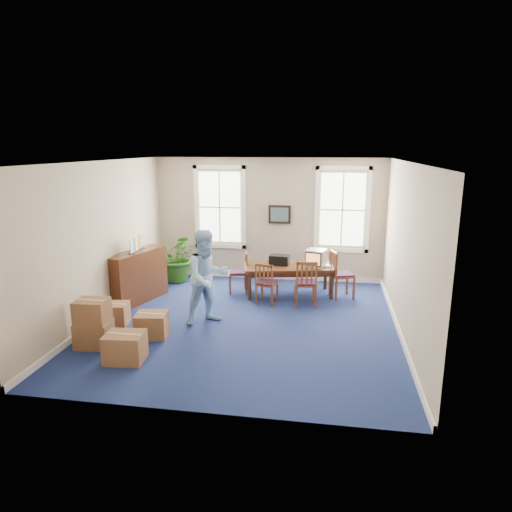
# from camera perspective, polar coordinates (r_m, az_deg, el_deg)

# --- Properties ---
(floor) EXTENTS (6.50, 6.50, 0.00)m
(floor) POSITION_cam_1_polar(r_m,az_deg,el_deg) (9.34, -1.21, -8.32)
(floor) COLOR navy
(floor) RESTS_ON ground
(ceiling) EXTENTS (6.50, 6.50, 0.00)m
(ceiling) POSITION_cam_1_polar(r_m,az_deg,el_deg) (8.67, -1.32, 11.72)
(ceiling) COLOR white
(ceiling) RESTS_ON ground
(wall_back) EXTENTS (6.50, 0.00, 6.50)m
(wall_back) POSITION_cam_1_polar(r_m,az_deg,el_deg) (12.02, 1.56, 4.58)
(wall_back) COLOR tan
(wall_back) RESTS_ON ground
(wall_front) EXTENTS (6.50, 0.00, 6.50)m
(wall_front) POSITION_cam_1_polar(r_m,az_deg,el_deg) (5.81, -7.11, -5.43)
(wall_front) COLOR tan
(wall_front) RESTS_ON ground
(wall_left) EXTENTS (0.00, 6.50, 6.50)m
(wall_left) POSITION_cam_1_polar(r_m,az_deg,el_deg) (9.85, -18.70, 1.85)
(wall_left) COLOR tan
(wall_left) RESTS_ON ground
(wall_right) EXTENTS (0.00, 6.50, 6.50)m
(wall_right) POSITION_cam_1_polar(r_m,az_deg,el_deg) (8.84, 18.24, 0.59)
(wall_right) COLOR tan
(wall_right) RESTS_ON ground
(baseboard_back) EXTENTS (6.00, 0.04, 0.12)m
(baseboard_back) POSITION_cam_1_polar(r_m,az_deg,el_deg) (12.33, 1.49, -2.53)
(baseboard_back) COLOR white
(baseboard_back) RESTS_ON ground
(baseboard_left) EXTENTS (0.04, 6.50, 0.12)m
(baseboard_left) POSITION_cam_1_polar(r_m,az_deg,el_deg) (10.24, -17.89, -6.62)
(baseboard_left) COLOR white
(baseboard_left) RESTS_ON ground
(baseboard_right) EXTENTS (0.04, 6.50, 0.12)m
(baseboard_right) POSITION_cam_1_polar(r_m,az_deg,el_deg) (9.28, 17.35, -8.70)
(baseboard_right) COLOR white
(baseboard_right) RESTS_ON ground
(window_left) EXTENTS (1.40, 0.12, 2.20)m
(window_left) POSITION_cam_1_polar(r_m,az_deg,el_deg) (12.20, -4.54, 6.10)
(window_left) COLOR white
(window_left) RESTS_ON ground
(window_right) EXTENTS (1.40, 0.12, 2.20)m
(window_right) POSITION_cam_1_polar(r_m,az_deg,el_deg) (11.86, 10.74, 5.69)
(window_right) COLOR white
(window_right) RESTS_ON ground
(wall_picture) EXTENTS (0.58, 0.06, 0.48)m
(wall_picture) POSITION_cam_1_polar(r_m,az_deg,el_deg) (11.91, 2.97, 5.21)
(wall_picture) COLOR black
(wall_picture) RESTS_ON ground
(conference_table) EXTENTS (2.27, 1.37, 0.72)m
(conference_table) POSITION_cam_1_polar(r_m,az_deg,el_deg) (10.96, 4.14, -3.00)
(conference_table) COLOR #472412
(conference_table) RESTS_ON ground
(crt_tv) EXTENTS (0.56, 0.58, 0.40)m
(crt_tv) POSITION_cam_1_polar(r_m,az_deg,el_deg) (10.83, 7.50, -0.22)
(crt_tv) COLOR #B7B7BC
(crt_tv) RESTS_ON conference_table
(game_console) EXTENTS (0.16, 0.19, 0.04)m
(game_console) POSITION_cam_1_polar(r_m,az_deg,el_deg) (10.82, 8.99, -1.25)
(game_console) COLOR white
(game_console) RESTS_ON conference_table
(equipment_bag) EXTENTS (0.49, 0.34, 0.23)m
(equipment_bag) POSITION_cam_1_polar(r_m,az_deg,el_deg) (10.90, 2.94, -0.48)
(equipment_bag) COLOR black
(equipment_bag) RESTS_ON conference_table
(chair_near_left) EXTENTS (0.51, 0.51, 0.96)m
(chair_near_left) POSITION_cam_1_polar(r_m,az_deg,el_deg) (10.28, 1.38, -3.38)
(chair_near_left) COLOR brown
(chair_near_left) RESTS_ON ground
(chair_near_right) EXTENTS (0.54, 0.54, 1.06)m
(chair_near_right) POSITION_cam_1_polar(r_m,az_deg,el_deg) (10.19, 6.21, -3.33)
(chair_near_right) COLOR brown
(chair_near_right) RESTS_ON ground
(chair_end_left) EXTENTS (0.54, 0.54, 0.99)m
(chair_end_left) POSITION_cam_1_polar(r_m,az_deg,el_deg) (11.09, -2.29, -2.03)
(chair_end_left) COLOR brown
(chair_end_left) RESTS_ON ground
(chair_end_right) EXTENTS (0.64, 0.64, 1.12)m
(chair_end_right) POSITION_cam_1_polar(r_m,az_deg,el_deg) (10.87, 10.73, -2.25)
(chair_end_right) COLOR brown
(chair_end_right) RESTS_ON ground
(man) EXTENTS (1.17, 1.14, 1.90)m
(man) POSITION_cam_1_polar(r_m,az_deg,el_deg) (9.10, -6.09, -2.65)
(man) COLOR #93C1EE
(man) RESTS_ON ground
(credenza) EXTENTS (0.91, 1.67, 1.26)m
(credenza) POSITION_cam_1_polar(r_m,az_deg,el_deg) (10.73, -14.61, -2.29)
(credenza) COLOR #472412
(credenza) RESTS_ON ground
(brochure_rack) EXTENTS (0.15, 0.77, 0.34)m
(brochure_rack) POSITION_cam_1_polar(r_m,az_deg,el_deg) (10.53, -14.76, 1.89)
(brochure_rack) COLOR #99999E
(brochure_rack) RESTS_ON credenza
(potted_plant) EXTENTS (1.33, 1.21, 1.30)m
(potted_plant) POSITION_cam_1_polar(r_m,az_deg,el_deg) (12.08, -9.66, -0.16)
(potted_plant) COLOR #204E12
(potted_plant) RESTS_ON ground
(cardboard_boxes) EXTENTS (1.70, 1.70, 0.91)m
(cardboard_boxes) POSITION_cam_1_polar(r_m,az_deg,el_deg) (8.62, -18.01, -7.67)
(cardboard_boxes) COLOR brown
(cardboard_boxes) RESTS_ON ground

